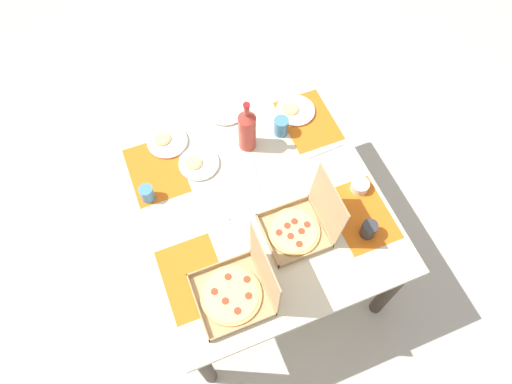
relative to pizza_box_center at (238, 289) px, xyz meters
name	(u,v)px	position (x,y,z in m)	size (l,w,h in m)	color
ground_plane	(256,248)	(-0.44, 0.26, -0.78)	(6.00, 6.00, 0.00)	beige
dining_table	(256,201)	(-0.44, 0.26, -0.15)	(1.33, 1.14, 0.72)	#3F3328
placemat_near_left	(156,170)	(-0.74, -0.16, -0.05)	(0.36, 0.26, 0.00)	orange
placemat_near_right	(193,278)	(-0.14, -0.16, -0.05)	(0.36, 0.26, 0.00)	orange
placemat_far_left	(308,120)	(-0.74, 0.68, -0.05)	(0.36, 0.26, 0.00)	orange
placemat_far_right	(361,215)	(-0.14, 0.68, -0.05)	(0.36, 0.26, 0.00)	orange
pizza_box_center	(238,289)	(0.00, 0.00, 0.00)	(0.31, 0.31, 0.34)	tan
pizza_box_edge_far	(301,226)	(-0.17, 0.37, 0.00)	(0.28, 0.30, 0.31)	tan
plate_far_left	(295,111)	(-0.82, 0.63, -0.04)	(0.21, 0.21, 0.03)	white
plate_middle	(167,142)	(-0.88, -0.06, -0.04)	(0.21, 0.21, 0.03)	white
plate_near_left	(198,164)	(-0.69, 0.05, -0.04)	(0.20, 0.20, 0.03)	white
plate_far_right	(225,109)	(-0.97, 0.29, -0.04)	(0.23, 0.23, 0.02)	white
soda_bottle	(247,129)	(-0.71, 0.32, 0.08)	(0.09, 0.09, 0.32)	#B2382D
cup_clear_left	(281,126)	(-0.72, 0.51, 0.00)	(0.08, 0.08, 0.10)	teal
cup_spare	(369,229)	(-0.04, 0.65, -0.01)	(0.07, 0.07, 0.09)	#333338
cup_red	(147,194)	(-0.60, -0.24, -0.01)	(0.07, 0.07, 0.09)	teal
condiment_bowl	(360,186)	(-0.27, 0.73, -0.03)	(0.09, 0.09, 0.05)	white
fork_by_far_left	(256,175)	(-0.53, 0.29, -0.05)	(0.19, 0.02, 0.01)	#B7B7BC
fork_by_near_right	(215,208)	(-0.43, 0.04, -0.05)	(0.19, 0.02, 0.01)	#B7B7BC
knife_by_far_right	(324,151)	(-0.53, 0.67, -0.05)	(0.21, 0.02, 0.01)	#B7B7BC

